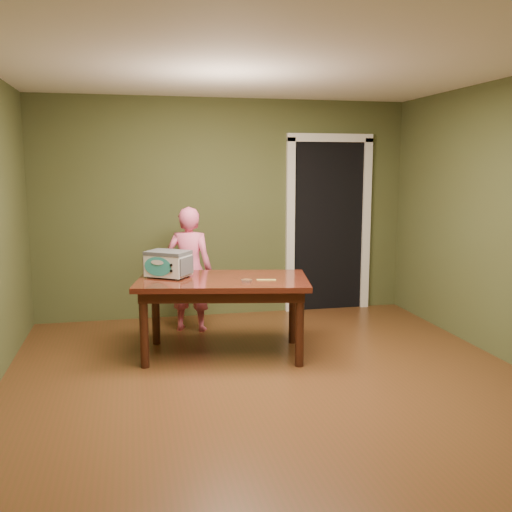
# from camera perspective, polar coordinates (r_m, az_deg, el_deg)

# --- Properties ---
(floor) EXTENTS (5.00, 5.00, 0.00)m
(floor) POSITION_cam_1_polar(r_m,az_deg,el_deg) (4.77, 2.17, -13.21)
(floor) COLOR #542D18
(floor) RESTS_ON ground
(room_shell) EXTENTS (4.52, 5.02, 2.61)m
(room_shell) POSITION_cam_1_polar(r_m,az_deg,el_deg) (4.42, 2.30, 7.74)
(room_shell) COLOR #424C28
(room_shell) RESTS_ON ground
(doorway) EXTENTS (1.10, 0.66, 2.25)m
(doorway) POSITION_cam_1_polar(r_m,az_deg,el_deg) (7.50, 6.47, 3.17)
(doorway) COLOR black
(doorway) RESTS_ON ground
(dining_table) EXTENTS (1.74, 1.19, 0.75)m
(dining_table) POSITION_cam_1_polar(r_m,az_deg,el_deg) (5.44, -3.32, -3.27)
(dining_table) COLOR #33150B
(dining_table) RESTS_ON floor
(toy_oven) EXTENTS (0.48, 0.45, 0.25)m
(toy_oven) POSITION_cam_1_polar(r_m,az_deg,el_deg) (5.51, -8.79, -0.70)
(toy_oven) COLOR #4C4F54
(toy_oven) RESTS_ON dining_table
(baking_pan) EXTENTS (0.10, 0.10, 0.02)m
(baking_pan) POSITION_cam_1_polar(r_m,az_deg,el_deg) (5.25, -0.93, -2.46)
(baking_pan) COLOR silver
(baking_pan) RESTS_ON dining_table
(spatula) EXTENTS (0.18, 0.07, 0.01)m
(spatula) POSITION_cam_1_polar(r_m,az_deg,el_deg) (5.32, 1.04, -2.40)
(spatula) COLOR #DBD95F
(spatula) RESTS_ON dining_table
(child) EXTENTS (0.58, 0.48, 1.37)m
(child) POSITION_cam_1_polar(r_m,az_deg,el_deg) (6.28, -6.66, -1.33)
(child) COLOR #ED618B
(child) RESTS_ON floor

